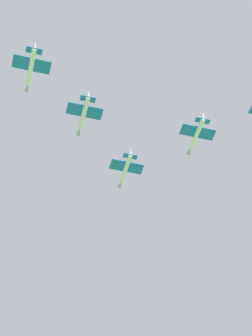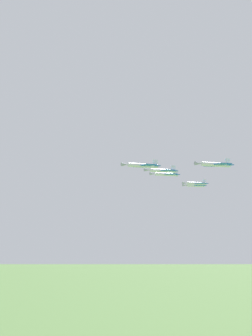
% 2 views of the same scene
% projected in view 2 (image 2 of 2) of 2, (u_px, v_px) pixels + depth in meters
% --- Properties ---
extents(jet_lead, '(12.13, 9.12, 2.51)m').
position_uv_depth(jet_lead, '(142.00, 165.00, 131.86)').
color(jet_lead, white).
extents(jet_port_inner, '(12.13, 9.12, 2.51)m').
position_uv_depth(jet_port_inner, '(215.00, 164.00, 125.93)').
color(jet_port_inner, white).
extents(jet_starboard_inner, '(12.13, 9.12, 2.51)m').
position_uv_depth(jet_starboard_inner, '(162.00, 171.00, 151.30)').
color(jet_starboard_inner, white).
extents(jet_starboard_outer, '(12.13, 9.12, 2.51)m').
position_uv_depth(jet_starboard_outer, '(166.00, 174.00, 168.48)').
color(jet_starboard_outer, white).
extents(jet_port_trail, '(12.13, 9.12, 2.51)m').
position_uv_depth(jet_port_trail, '(196.00, 183.00, 191.35)').
color(jet_port_trail, white).
extents(jet_tail_end, '(12.13, 9.12, 2.51)m').
position_uv_depth(jet_tail_end, '(195.00, 185.00, 208.25)').
color(jet_tail_end, white).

